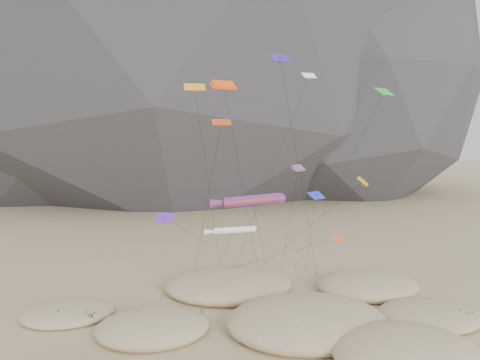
{
  "coord_description": "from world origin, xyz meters",
  "views": [
    {
      "loc": [
        -14.73,
        -38.51,
        19.74
      ],
      "look_at": [
        -2.24,
        12.0,
        14.52
      ],
      "focal_mm": 35.0,
      "sensor_mm": 36.0,
      "label": 1
    }
  ],
  "objects": [
    {
      "name": "dune_grass",
      "position": [
        -2.02,
        2.65,
        0.81
      ],
      "size": [
        43.52,
        26.53,
        1.5
      ],
      "color": "black",
      "rests_on": "ground"
    },
    {
      "name": "dunes",
      "position": [
        -1.39,
        4.01,
        0.71
      ],
      "size": [
        47.92,
        38.57,
        3.64
      ],
      "color": "#CCB789",
      "rests_on": "ground"
    },
    {
      "name": "kite_stakes",
      "position": [
        2.53,
        23.3,
        0.15
      ],
      "size": [
        17.6,
        6.4,
        0.3
      ],
      "color": "#3F2D1E",
      "rests_on": "ground"
    },
    {
      "name": "ground",
      "position": [
        0.0,
        0.0,
        0.0
      ],
      "size": [
        500.0,
        500.0,
        0.0
      ],
      "primitive_type": "plane",
      "color": "#CCB789",
      "rests_on": "ground"
    },
    {
      "name": "orange_parafoil",
      "position": [
        -4.1,
        11.68,
        24.64
      ],
      "size": [
        9.66,
        15.41,
        25.45
      ],
      "color": "#FC4C0D",
      "rests_on": "ground"
    },
    {
      "name": "delta_kites",
      "position": [
        3.54,
        10.49,
        18.57
      ],
      "size": [
        28.6,
        20.5,
        28.2
      ],
      "color": "#391BA3",
      "rests_on": "ground"
    },
    {
      "name": "rainbow_tube_kite",
      "position": [
        -1.38,
        11.05,
        12.31
      ],
      "size": [
        9.9,
        12.06,
        13.24
      ],
      "color": "#D84416",
      "rests_on": "ground"
    },
    {
      "name": "white_tube_kite",
      "position": [
        -3.38,
        11.28,
        9.0
      ],
      "size": [
        5.64,
        13.85,
        9.58
      ],
      "color": "white",
      "rests_on": "ground"
    },
    {
      "name": "multi_parafoil",
      "position": [
        5.82,
        15.04,
        15.33
      ],
      "size": [
        2.23,
        10.22,
        15.92
      ],
      "color": "#FF1A38",
      "rests_on": "ground"
    }
  ]
}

